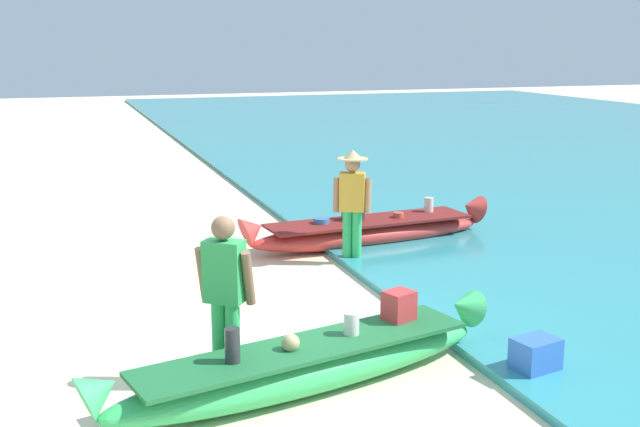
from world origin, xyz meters
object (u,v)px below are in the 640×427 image
(boat_green_foreground, at_px, (308,364))
(person_vendor_hatted, at_px, (352,199))
(person_tourist_customer, at_px, (225,291))
(boat_red_midground, at_px, (369,231))
(cooler_box, at_px, (535,359))

(boat_green_foreground, height_order, person_vendor_hatted, person_vendor_hatted)
(person_tourist_customer, bearing_deg, boat_green_foreground, -28.05)
(boat_red_midground, relative_size, cooler_box, 10.11)
(boat_green_foreground, xyz_separation_m, boat_red_midground, (2.55, 4.71, -0.01))
(boat_red_midground, bearing_deg, person_tourist_customer, -126.67)
(boat_red_midground, bearing_deg, boat_green_foreground, -118.42)
(person_vendor_hatted, distance_m, cooler_box, 4.39)
(person_tourist_customer, relative_size, cooler_box, 3.85)
(boat_red_midground, relative_size, person_vendor_hatted, 2.57)
(boat_green_foreground, xyz_separation_m, person_vendor_hatted, (1.93, 3.85, 0.71))
(boat_green_foreground, distance_m, cooler_box, 2.20)
(boat_green_foreground, relative_size, person_tourist_customer, 2.56)
(boat_red_midground, xyz_separation_m, person_tourist_customer, (-3.24, -4.35, 0.68))
(boat_green_foreground, relative_size, cooler_box, 9.88)
(boat_red_midground, xyz_separation_m, person_vendor_hatted, (-0.62, -0.86, 0.72))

